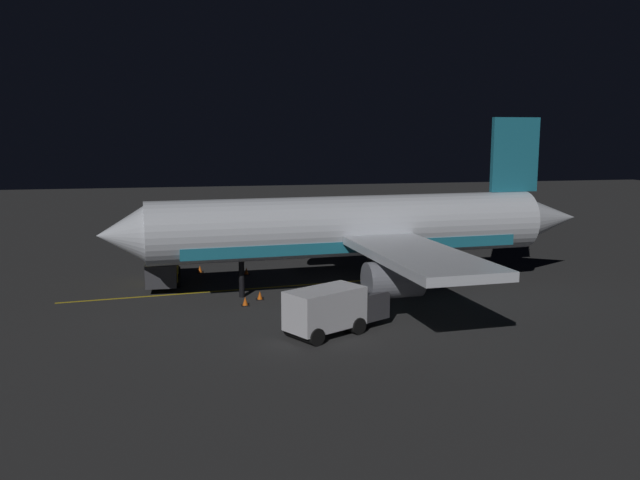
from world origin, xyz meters
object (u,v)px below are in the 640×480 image
Objects in this scene: catering_truck at (333,310)px; traffic_cone_near_right at (200,269)px; baggage_truck at (163,267)px; ground_crew_worker at (155,269)px; airliner at (357,228)px; traffic_cone_under_wing at (246,271)px; traffic_cone_far at (245,302)px; traffic_cone_near_left at (260,296)px.

traffic_cone_near_right is at bearing 20.79° from catering_truck.
traffic_cone_near_right is (3.71, -2.65, -1.02)m from baggage_truck.
catering_truck reaches higher than ground_crew_worker.
traffic_cone_under_wing is (6.29, 6.88, -3.94)m from airliner.
traffic_cone_under_wing is (15.60, 3.08, -1.03)m from catering_truck.
airliner is at bearing -22.19° from catering_truck.
traffic_cone_far is at bearing 108.96° from airliner.
airliner is 19.37× the size of ground_crew_worker.
baggage_truck is at bearing 37.06° from traffic_cone_far.
traffic_cone_near_left is at bearing 101.60° from airliner.
airliner is at bearing -71.04° from traffic_cone_far.
ground_crew_worker is at bearing 24.57° from baggage_truck.
catering_truck is at bearing -168.82° from traffic_cone_under_wing.
baggage_truck is 6.53m from traffic_cone_under_wing.
traffic_cone_far is (-7.98, -5.65, -0.64)m from ground_crew_worker.
airliner is 61.29× the size of traffic_cone_near_left.
airliner is 7.96m from traffic_cone_near_left.
traffic_cone_near_left is at bearing 20.62° from catering_truck.
baggage_truck reaches higher than traffic_cone_near_right.
traffic_cone_near_left and traffic_cone_under_wing have the same top height.
baggage_truck is 10.41× the size of traffic_cone_near_right.
traffic_cone_near_left is 1.68m from traffic_cone_far.
catering_truck is 3.56× the size of ground_crew_worker.
traffic_cone_near_right is at bearing -35.52° from baggage_truck.
traffic_cone_near_left is 1.00× the size of traffic_cone_near_right.
catering_truck is 11.27× the size of traffic_cone_under_wing.
traffic_cone_near_left is 1.00× the size of traffic_cone_far.
catering_truck is 17.53m from ground_crew_worker.
airliner is 5.89× the size of baggage_truck.
baggage_truck is 8.26m from traffic_cone_near_left.
baggage_truck reaches higher than traffic_cone_near_left.
ground_crew_worker is 9.49m from traffic_cone_near_left.
traffic_cone_far is (6.62, 4.04, -1.03)m from catering_truck.
catering_truck is (-13.34, -9.12, 0.01)m from baggage_truck.
traffic_cone_near_right is (7.75, 10.27, -3.94)m from airliner.
traffic_cone_far is (-2.69, 7.84, -3.94)m from airliner.
baggage_truck is 16.16m from catering_truck.
airliner is 10.47m from catering_truck.
catering_truck reaches higher than traffic_cone_near_right.
catering_truck is at bearing 157.81° from airliner.
airliner reaches higher than ground_crew_worker.
ground_crew_worker reaches higher than traffic_cone_far.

